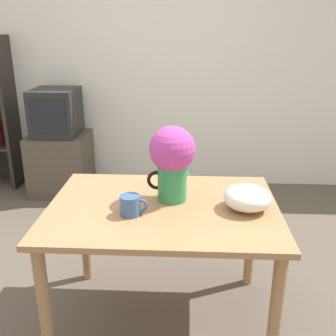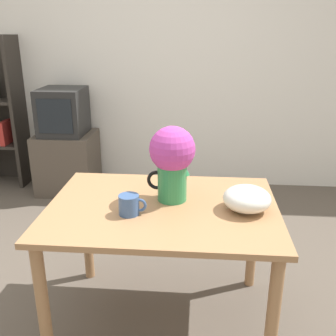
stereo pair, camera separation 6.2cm
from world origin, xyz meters
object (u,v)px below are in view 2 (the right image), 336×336
(flower_vase, at_px, (172,158))
(white_bowl, at_px, (247,199))
(coffee_mug, at_px, (130,205))
(tv_set, at_px, (63,111))

(flower_vase, xyz_separation_m, white_bowl, (0.38, -0.10, -0.17))
(flower_vase, bearing_deg, coffee_mug, -135.65)
(tv_set, bearing_deg, white_bowl, -49.46)
(flower_vase, distance_m, tv_set, 2.10)
(coffee_mug, bearing_deg, white_bowl, 9.20)
(flower_vase, relative_size, white_bowl, 1.67)
(white_bowl, distance_m, tv_set, 2.40)
(coffee_mug, distance_m, white_bowl, 0.58)
(coffee_mug, bearing_deg, flower_vase, 44.35)
(white_bowl, bearing_deg, flower_vase, 165.80)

